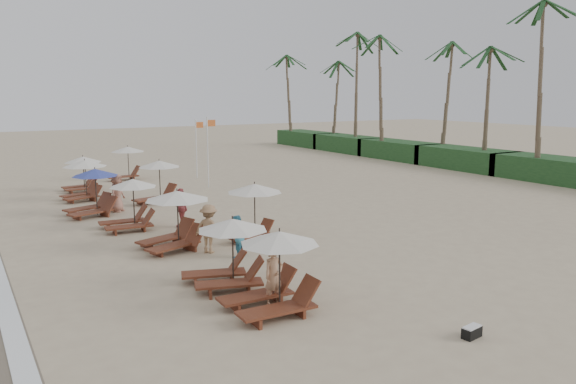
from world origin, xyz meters
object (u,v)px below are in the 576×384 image
lounger_station_3 (128,206)px  duffel_bag (472,332)px  beachgoer_far_b (117,193)px  flag_pole_near (208,148)px  beachgoer_mid_a (236,236)px  lounger_station_6 (80,173)px  lounger_station_2 (171,220)px  inland_station_1 (156,179)px  inland_station_0 (253,203)px  inland_station_2 (126,160)px  beachgoer_mid_b (209,229)px  lounger_station_1 (225,254)px  lounger_station_0 (270,276)px  beachgoer_far_a (181,208)px  beachgoer_near (274,276)px  lounger_station_4 (90,194)px  lounger_station_5 (82,179)px

lounger_station_3 → duffel_bag: (4.05, -15.09, -0.86)m
beachgoer_far_b → flag_pole_near: flag_pole_near is taller
beachgoer_mid_a → flag_pole_near: flag_pole_near is taller
lounger_station_6 → flag_pole_near: size_ratio=0.54×
lounger_station_2 → inland_station_1: 9.44m
inland_station_0 → inland_station_2: same height
lounger_station_6 → beachgoer_mid_b: 16.24m
lounger_station_1 → inland_station_2: bearing=82.1°
lounger_station_3 → beachgoer_far_b: lounger_station_3 is taller
beachgoer_far_b → inland_station_1: bearing=-17.3°
lounger_station_0 → beachgoer_far_a: 10.47m
lounger_station_3 → beachgoer_near: 10.82m
lounger_station_4 → lounger_station_6: lounger_station_4 is taller
lounger_station_1 → lounger_station_3: 8.72m
lounger_station_4 → lounger_station_0: bearing=-84.3°
lounger_station_2 → flag_pole_near: flag_pole_near is taller
beachgoer_far_a → inland_station_2: bearing=169.3°
beachgoer_mid_a → duffel_bag: beachgoer_mid_a is taller
inland_station_2 → beachgoer_near: size_ratio=1.67×
lounger_station_5 → beachgoer_far_b: size_ratio=1.38×
lounger_station_1 → lounger_station_6: 19.78m
lounger_station_2 → duffel_bag: lounger_station_2 is taller
lounger_station_2 → beachgoer_far_a: 3.46m
lounger_station_2 → beachgoer_mid_a: bearing=-54.7°
lounger_station_0 → beachgoer_mid_a: size_ratio=1.74×
lounger_station_6 → inland_station_1: size_ratio=0.82×
beachgoer_far_a → lounger_station_5: bearing=-169.2°
lounger_station_2 → lounger_station_3: (-0.56, 3.89, -0.09)m
beachgoer_far_b → flag_pole_near: bearing=-12.0°
lounger_station_1 → lounger_station_3: lounger_station_3 is taller
beachgoer_mid_a → beachgoer_mid_b: bearing=-90.2°
lounger_station_1 → duffel_bag: lounger_station_1 is taller
lounger_station_1 → lounger_station_6: lounger_station_6 is taller
beachgoer_mid_b → flag_pole_near: 14.73m
inland_station_2 → beachgoer_mid_a: bearing=-94.4°
lounger_station_5 → beachgoer_mid_b: lounger_station_5 is taller
lounger_station_2 → beachgoer_near: (0.48, -6.88, -0.27)m
inland_station_2 → beachgoer_far_a: size_ratio=1.59×
lounger_station_1 → lounger_station_5: lounger_station_5 is taller
lounger_station_5 → inland_station_2: 7.36m
lounger_station_1 → lounger_station_2: bearing=89.8°
beachgoer_far_b → lounger_station_6: bearing=47.8°
lounger_station_4 → beachgoer_mid_a: (2.92, -9.86, -0.27)m
inland_station_0 → duffel_bag: (0.23, -10.87, -1.34)m
lounger_station_1 → beachgoer_mid_b: lounger_station_1 is taller
lounger_station_2 → duffel_bag: (3.48, -11.20, -0.95)m
lounger_station_1 → beachgoer_far_a: 8.06m
beachgoer_mid_a → beachgoer_far_b: bearing=-111.5°
lounger_station_0 → beachgoer_mid_a: lounger_station_0 is taller
lounger_station_1 → inland_station_1: inland_station_1 is taller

